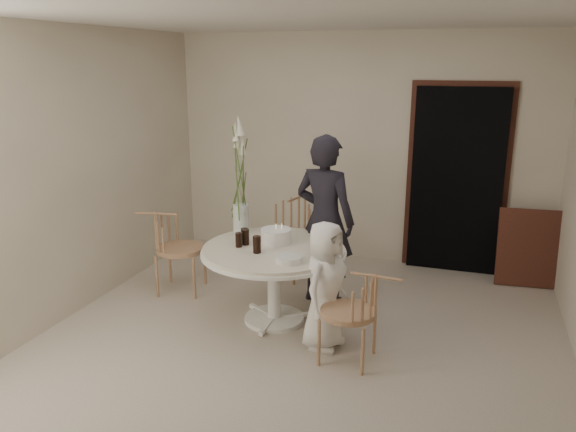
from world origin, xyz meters
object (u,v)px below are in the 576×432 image
(girl, at_px, (325,221))
(flower_vase, at_px, (240,189))
(chair_far, at_px, (293,224))
(boy, at_px, (325,285))
(table, at_px, (274,259))
(birthday_cake, at_px, (276,236))
(chair_right, at_px, (362,305))
(chair_left, at_px, (169,240))

(girl, xyz_separation_m, flower_vase, (-0.78, -0.28, 0.32))
(chair_far, height_order, boy, boy)
(table, xyz_separation_m, birthday_cake, (-0.02, 0.13, 0.18))
(chair_right, xyz_separation_m, girl, (-0.60, 1.08, 0.35))
(table, distance_m, chair_far, 1.27)
(girl, bearing_deg, table, 74.13)
(birthday_cake, bearing_deg, chair_far, 99.84)
(birthday_cake, bearing_deg, boy, -36.87)
(girl, bearing_deg, boy, 118.06)
(flower_vase, bearing_deg, boy, -31.51)
(chair_far, relative_size, boy, 0.80)
(chair_right, distance_m, birthday_cake, 1.17)
(chair_right, relative_size, flower_vase, 0.68)
(table, height_order, boy, boy)
(birthday_cake, distance_m, flower_vase, 0.60)
(chair_left, xyz_separation_m, flower_vase, (0.84, -0.03, 0.62))
(chair_far, height_order, flower_vase, flower_vase)
(boy, bearing_deg, girl, 26.68)
(girl, relative_size, boy, 1.53)
(boy, bearing_deg, table, 72.43)
(girl, distance_m, birthday_cake, 0.58)
(table, bearing_deg, chair_left, 165.18)
(flower_vase, bearing_deg, chair_far, 75.86)
(chair_left, height_order, girl, girl)
(chair_far, bearing_deg, chair_left, -127.04)
(table, bearing_deg, girl, 61.31)
(table, relative_size, birthday_cake, 4.75)
(boy, height_order, flower_vase, flower_vase)
(table, bearing_deg, flower_vase, 145.54)
(table, bearing_deg, boy, -29.02)
(flower_vase, bearing_deg, girl, 19.70)
(chair_left, height_order, flower_vase, flower_vase)
(chair_left, relative_size, birthday_cake, 3.07)
(flower_vase, bearing_deg, table, -34.46)
(chair_far, bearing_deg, boy, -50.47)
(chair_far, bearing_deg, girl, -37.88)
(birthday_cake, bearing_deg, girl, 53.17)
(boy, bearing_deg, chair_far, 38.11)
(chair_far, distance_m, girl, 0.90)
(table, distance_m, boy, 0.65)
(table, height_order, chair_far, chair_far)
(chair_far, relative_size, birthday_cake, 3.17)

